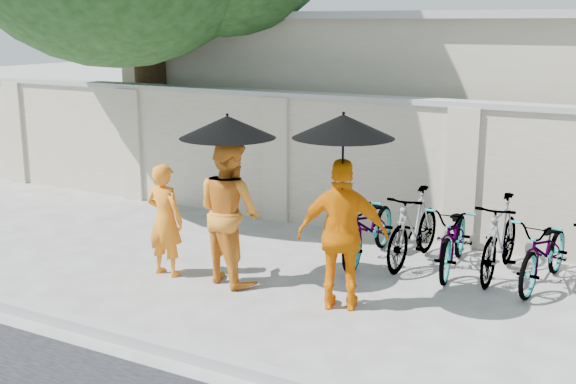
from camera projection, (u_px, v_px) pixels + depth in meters
The scene contains 14 objects.
ground at pixel (222, 290), 8.70m from camera, with size 80.00×80.00×0.00m, color #B7B7B7.
kerb at pixel (127, 338), 7.24m from camera, with size 40.00×0.16×0.12m, color #9D9D9D.
compound_wall at pixel (398, 170), 10.72m from camera, with size 20.00×0.30×2.00m, color beige.
building_behind at pixel (523, 108), 13.34m from camera, with size 14.00×6.00×3.20m, color #B6B19A.
monk_left at pixel (165, 220), 9.07m from camera, with size 0.53×0.35×1.44m, color orange.
monk_center at pixel (229, 212), 8.79m from camera, with size 0.87×0.68×1.79m, color orange.
parasol_center at pixel (227, 127), 8.46m from camera, with size 1.15×1.15×1.07m.
monk_right at pixel (343, 235), 7.96m from camera, with size 1.00×0.42×1.71m, color orange.
parasol_right at pixel (343, 126), 7.60m from camera, with size 1.10×1.10×1.23m.
bike_0 at pixel (370, 226), 9.69m from camera, with size 0.63×1.81×0.95m, color #95959A.
bike_1 at pixel (413, 227), 9.55m from camera, with size 0.47×1.67×1.01m, color #95959A.
bike_2 at pixel (455, 236), 9.28m from camera, with size 0.61×1.75×0.92m, color #95959A.
bike_3 at pixel (500, 238), 9.04m from camera, with size 0.48×1.70×1.02m, color #95959A.
bike_4 at pixel (545, 251), 8.73m from camera, with size 0.59×1.70×0.89m, color #95959A.
Camera 1 is at (4.67, -6.78, 3.14)m, focal length 45.00 mm.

